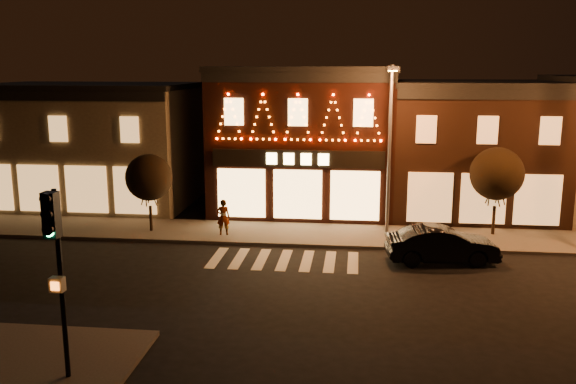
% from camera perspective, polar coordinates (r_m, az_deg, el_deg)
% --- Properties ---
extents(ground, '(120.00, 120.00, 0.00)m').
position_cam_1_polar(ground, '(23.24, -1.56, -9.38)').
color(ground, black).
rests_on(ground, ground).
extents(sidewalk_far, '(44.00, 4.00, 0.15)m').
position_cam_1_polar(sidewalk_far, '(30.63, 4.26, -4.03)').
color(sidewalk_far, '#47423D').
rests_on(sidewalk_far, ground).
extents(building_left, '(12.20, 8.28, 7.30)m').
position_cam_1_polar(building_left, '(39.22, -17.79, 4.26)').
color(building_left, brown).
rests_on(building_left, ground).
extents(building_pulp, '(10.20, 8.34, 8.30)m').
position_cam_1_polar(building_pulp, '(35.82, 1.55, 4.97)').
color(building_pulp, black).
rests_on(building_pulp, ground).
extents(building_right_a, '(9.20, 8.28, 7.50)m').
position_cam_1_polar(building_right_a, '(36.32, 16.68, 3.94)').
color(building_right_a, black).
rests_on(building_right_a, ground).
extents(traffic_signal_near, '(0.37, 0.53, 5.15)m').
position_cam_1_polar(traffic_signal_near, '(16.77, -20.80, -4.93)').
color(traffic_signal_near, black).
rests_on(traffic_signal_near, sidewalk_near).
extents(streetlamp_mid, '(0.52, 1.88, 8.23)m').
position_cam_1_polar(streetlamp_mid, '(29.82, 9.46, 5.04)').
color(streetlamp_mid, '#59595E').
rests_on(streetlamp_mid, sidewalk_far).
extents(tree_left, '(2.33, 2.33, 3.90)m').
position_cam_1_polar(tree_left, '(31.29, -12.80, 1.32)').
color(tree_left, black).
rests_on(tree_left, sidewalk_far).
extents(tree_right, '(2.59, 2.59, 4.33)m').
position_cam_1_polar(tree_right, '(31.50, 18.84, 1.61)').
color(tree_right, black).
rests_on(tree_right, sidewalk_far).
extents(dark_sedan, '(4.90, 2.23, 1.56)m').
position_cam_1_polar(dark_sedan, '(27.30, 14.11, -4.78)').
color(dark_sedan, black).
rests_on(dark_sedan, ground).
extents(pedestrian, '(0.70, 0.51, 1.78)m').
position_cam_1_polar(pedestrian, '(30.31, -6.04, -2.34)').
color(pedestrian, gray).
rests_on(pedestrian, sidewalk_far).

